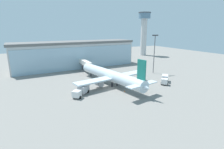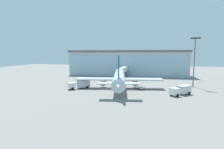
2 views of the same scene
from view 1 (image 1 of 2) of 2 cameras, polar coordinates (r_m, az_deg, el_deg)
ground at (r=60.38m, az=-0.92°, el=-4.72°), size 240.00×240.00×0.00m
terminal_building at (r=96.34m, az=-11.72°, el=6.51°), size 64.88×17.06×13.77m
jet_bridge at (r=84.10m, az=-8.76°, el=3.60°), size 2.44×13.62×5.51m
control_tower at (r=139.71m, az=10.42°, el=14.42°), size 9.26×9.26×32.15m
apron_light_mast at (r=82.43m, az=13.67°, el=7.61°), size 3.20×0.40×17.56m
airplane at (r=63.75m, az=-0.30°, el=-0.39°), size 29.80×37.63×11.46m
catering_truck at (r=55.33m, az=-9.93°, el=-5.18°), size 6.80×6.63×2.65m
fuel_truck at (r=69.79m, az=16.86°, el=-1.42°), size 6.73×6.70×2.65m
baggage_cart at (r=66.74m, az=6.51°, el=-2.46°), size 2.55×3.20×1.50m
safety_cone_nose at (r=57.69m, az=4.16°, el=-5.41°), size 0.36×0.36×0.55m
safety_cone_wingtip at (r=59.26m, az=-12.46°, el=-5.18°), size 0.36×0.36×0.55m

